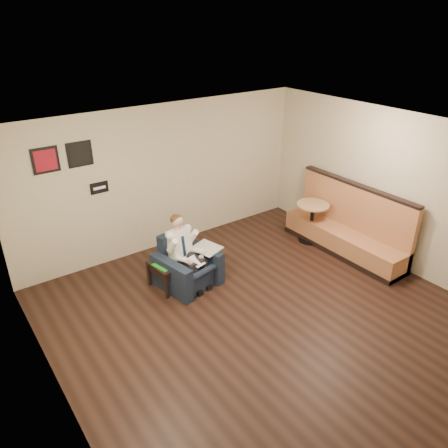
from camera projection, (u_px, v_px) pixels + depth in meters
ground at (264, 317)px, 6.77m from camera, size 6.00×6.00×0.00m
wall_back at (165, 178)px, 8.33m from camera, size 6.00×0.02×2.80m
wall_left at (52, 316)px, 4.58m from camera, size 0.02×6.00×2.80m
wall_right at (397, 191)px, 7.72m from camera, size 0.02×6.00×2.80m
ceiling at (273, 140)px, 5.53m from camera, size 6.00×6.00×0.02m
seating_sign at (99, 188)px, 7.59m from camera, size 0.32×0.02×0.20m
art_print_left at (45, 160)px, 6.89m from camera, size 0.42×0.03×0.42m
art_print_right at (80, 154)px, 7.17m from camera, size 0.42×0.03×0.42m
armchair at (187, 262)px, 7.41m from camera, size 1.06×1.06×0.87m
seated_man at (192, 256)px, 7.27m from camera, size 0.72×0.95×1.20m
lap_papers at (196, 261)px, 7.24m from camera, size 0.27×0.33×0.01m
newspaper at (207, 248)px, 7.52m from camera, size 0.48×0.55×0.01m
side_table at (170, 274)px, 7.44m from camera, size 0.64×0.64×0.47m
green_folder at (168, 263)px, 7.30m from camera, size 0.54×0.44×0.01m
coffee_mug at (174, 253)px, 7.51m from camera, size 0.10×0.10×0.10m
smartphone at (166, 257)px, 7.48m from camera, size 0.15×0.08×0.01m
banquette at (346, 221)px, 8.33m from camera, size 0.62×2.60×1.33m
cafe_table at (311, 222)px, 8.85m from camera, size 0.69×0.69×0.81m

